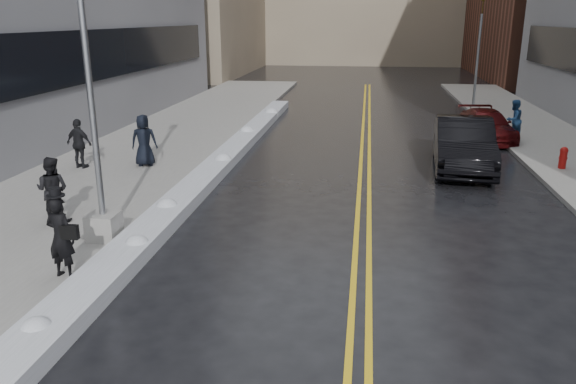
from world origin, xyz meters
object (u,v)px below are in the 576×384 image
(pedestrian_east, at_px, (514,120))
(car_maroon, at_px, (486,125))
(fire_hydrant, at_px, (563,157))
(pedestrian_fedora, at_px, (61,237))
(pedestrian_c, at_px, (144,140))
(car_black, at_px, (463,144))
(lamppost, at_px, (95,135))
(pedestrian_d, at_px, (79,144))
(pedestrian_b, at_px, (52,190))
(traffic_signal, at_px, (479,47))

(pedestrian_east, relative_size, car_maroon, 0.38)
(fire_hydrant, xyz_separation_m, pedestrian_fedora, (-12.20, -9.94, 0.42))
(pedestrian_c, distance_m, car_black, 10.76)
(pedestrian_east, bearing_deg, lamppost, 7.10)
(lamppost, relative_size, pedestrian_fedora, 4.68)
(lamppost, bearing_deg, pedestrian_fedora, -87.04)
(lamppost, relative_size, fire_hydrant, 10.45)
(fire_hydrant, bearing_deg, pedestrian_c, -173.61)
(pedestrian_fedora, distance_m, pedestrian_c, 8.55)
(pedestrian_c, height_order, car_maroon, pedestrian_c)
(pedestrian_fedora, distance_m, car_maroon, 18.44)
(car_maroon, bearing_deg, fire_hydrant, -78.61)
(pedestrian_c, bearing_deg, pedestrian_d, 1.42)
(pedestrian_b, height_order, pedestrian_c, pedestrian_c)
(pedestrian_fedora, height_order, pedestrian_c, pedestrian_c)
(pedestrian_fedora, bearing_deg, pedestrian_b, -47.11)
(fire_hydrant, distance_m, pedestrian_b, 15.70)
(pedestrian_fedora, bearing_deg, pedestrian_d, -54.13)
(pedestrian_east, relative_size, car_black, 0.31)
(pedestrian_b, distance_m, pedestrian_c, 5.54)
(lamppost, bearing_deg, pedestrian_east, 46.92)
(pedestrian_d, xyz_separation_m, pedestrian_east, (15.32, 6.69, -0.00))
(pedestrian_fedora, height_order, car_black, pedestrian_fedora)
(car_maroon, bearing_deg, traffic_signal, 78.53)
(traffic_signal, xyz_separation_m, pedestrian_fedora, (-11.70, -23.94, -2.44))
(fire_hydrant, xyz_separation_m, pedestrian_d, (-15.88, -2.15, 0.42))
(car_maroon, bearing_deg, lamppost, -134.63)
(pedestrian_east, distance_m, car_maroon, 1.13)
(pedestrian_fedora, relative_size, pedestrian_c, 0.94)
(traffic_signal, bearing_deg, pedestrian_east, -90.40)
(traffic_signal, bearing_deg, car_black, -101.08)
(pedestrian_fedora, height_order, pedestrian_east, pedestrian_east)
(pedestrian_c, distance_m, car_maroon, 14.05)
(fire_hydrant, height_order, car_maroon, car_maroon)
(pedestrian_d, bearing_deg, pedestrian_c, -149.90)
(pedestrian_b, relative_size, pedestrian_d, 0.99)
(pedestrian_d, bearing_deg, pedestrian_b, 124.47)
(fire_hydrant, distance_m, car_black, 3.25)
(traffic_signal, relative_size, pedestrian_fedora, 3.68)
(lamppost, distance_m, pedestrian_b, 2.49)
(pedestrian_b, relative_size, pedestrian_c, 0.94)
(lamppost, bearing_deg, pedestrian_b, 151.82)
(pedestrian_east, bearing_deg, traffic_signal, -130.22)
(fire_hydrant, relative_size, pedestrian_fedora, 0.45)
(traffic_signal, height_order, car_maroon, traffic_signal)
(pedestrian_b, bearing_deg, pedestrian_d, -70.75)
(pedestrian_east, height_order, car_maroon, pedestrian_east)
(pedestrian_b, distance_m, pedestrian_east, 17.77)
(pedestrian_east, distance_m, car_black, 5.25)
(pedestrian_c, xyz_separation_m, car_maroon, (12.38, 6.63, -0.40))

